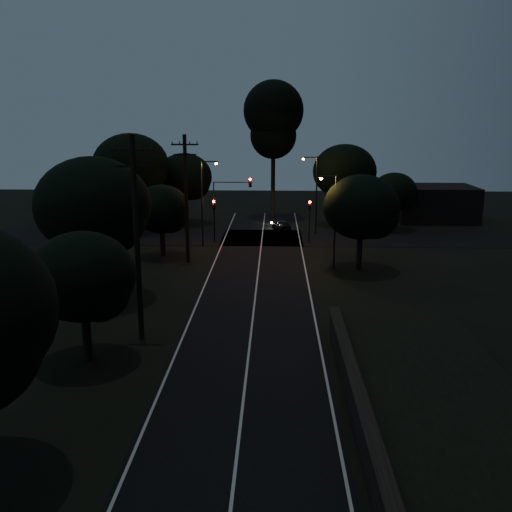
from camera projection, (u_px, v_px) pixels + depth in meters
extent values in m
cube|color=black|center=(255.00, 299.00, 38.01)|extent=(8.00, 70.00, 0.02)
cube|color=black|center=(262.00, 238.00, 57.43)|extent=(60.00, 8.00, 0.02)
cube|color=beige|center=(255.00, 299.00, 38.01)|extent=(0.12, 70.00, 0.01)
cube|color=beige|center=(199.00, 298.00, 38.13)|extent=(0.12, 70.00, 0.01)
cube|color=beige|center=(311.00, 300.00, 37.88)|extent=(0.12, 70.00, 0.01)
cube|color=black|center=(371.00, 455.00, 19.24)|extent=(0.40, 26.00, 1.50)
cube|color=black|center=(372.00, 433.00, 19.05)|extent=(0.55, 26.00, 0.10)
cube|color=black|center=(472.00, 461.00, 19.16)|extent=(6.50, 26.00, 1.20)
cylinder|color=black|center=(137.00, 240.00, 30.11)|extent=(0.30, 0.30, 11.00)
cube|color=black|center=(132.00, 150.00, 29.00)|extent=(2.20, 0.12, 0.12)
cube|color=black|center=(133.00, 166.00, 29.19)|extent=(1.80, 0.12, 0.12)
cylinder|color=black|center=(186.00, 200.00, 46.68)|extent=(0.30, 0.30, 10.50)
cube|color=black|center=(185.00, 145.00, 45.62)|extent=(2.20, 0.12, 0.12)
cube|color=black|center=(185.00, 155.00, 45.81)|extent=(1.80, 0.12, 0.12)
cylinder|color=black|center=(87.00, 337.00, 28.29)|extent=(0.44, 0.44, 2.43)
ellipsoid|color=black|center=(82.00, 276.00, 27.54)|extent=(5.15, 5.15, 4.38)
sphere|color=black|center=(98.00, 290.00, 27.13)|extent=(3.09, 3.09, 3.09)
cylinder|color=black|center=(98.00, 273.00, 37.95)|extent=(0.44, 0.44, 3.46)
ellipsoid|color=black|center=(93.00, 206.00, 36.88)|extent=(7.47, 7.47, 6.35)
sphere|color=black|center=(110.00, 219.00, 36.29)|extent=(4.48, 4.48, 4.48)
cylinder|color=black|center=(163.00, 243.00, 49.67)|extent=(0.44, 0.44, 2.30)
ellipsoid|color=black|center=(161.00, 209.00, 48.96)|extent=(4.92, 4.92, 4.18)
sphere|color=black|center=(170.00, 216.00, 48.57)|extent=(2.95, 2.95, 2.95)
cylinder|color=black|center=(185.00, 210.00, 65.15)|extent=(0.44, 0.44, 2.93)
ellipsoid|color=black|center=(184.00, 177.00, 64.25)|extent=(6.27, 6.27, 5.33)
sphere|color=black|center=(193.00, 183.00, 63.75)|extent=(3.76, 3.76, 3.76)
cylinder|color=black|center=(133.00, 212.00, 61.33)|extent=(0.44, 0.44, 3.81)
ellipsoid|color=black|center=(131.00, 166.00, 60.16)|extent=(8.03, 8.03, 6.82)
sphere|color=black|center=(143.00, 174.00, 59.53)|extent=(4.82, 4.82, 4.82)
cylinder|color=black|center=(343.00, 210.00, 64.51)|extent=(0.44, 0.44, 3.29)
ellipsoid|color=black|center=(345.00, 171.00, 63.49)|extent=(7.09, 7.09, 6.02)
sphere|color=black|center=(356.00, 178.00, 62.93)|extent=(4.25, 4.25, 4.25)
cylinder|color=black|center=(393.00, 219.00, 61.55)|extent=(0.44, 0.44, 2.26)
ellipsoid|color=black|center=(394.00, 192.00, 60.85)|extent=(4.82, 4.82, 4.10)
sphere|color=black|center=(403.00, 197.00, 60.47)|extent=(2.89, 2.89, 2.89)
cylinder|color=black|center=(359.00, 252.00, 45.18)|extent=(0.44, 0.44, 2.80)
ellipsoid|color=black|center=(361.00, 207.00, 44.32)|extent=(5.94, 5.94, 5.05)
sphere|color=black|center=(376.00, 216.00, 43.85)|extent=(3.57, 3.57, 3.57)
cylinder|color=black|center=(273.00, 180.00, 68.97)|extent=(0.50, 0.50, 8.87)
sphere|color=black|center=(274.00, 111.00, 67.03)|extent=(7.10, 7.10, 7.10)
sphere|color=black|center=(273.00, 136.00, 67.72)|extent=(5.48, 5.48, 5.48)
cube|color=black|center=(95.00, 201.00, 67.28)|extent=(10.00, 8.00, 4.40)
cube|color=black|center=(434.00, 203.00, 66.97)|extent=(9.00, 7.00, 4.00)
cylinder|color=black|center=(214.00, 226.00, 55.26)|extent=(0.12, 0.12, 3.20)
cube|color=black|center=(214.00, 205.00, 54.78)|extent=(0.28, 0.22, 0.90)
sphere|color=#FF0705|center=(214.00, 202.00, 54.58)|extent=(0.22, 0.22, 0.22)
cylinder|color=black|center=(309.00, 226.00, 54.96)|extent=(0.12, 0.12, 3.20)
cube|color=black|center=(310.00, 205.00, 54.47)|extent=(0.28, 0.22, 0.90)
sphere|color=#FF0705|center=(310.00, 202.00, 54.27)|extent=(0.22, 0.22, 0.22)
cylinder|color=black|center=(214.00, 216.00, 55.05)|extent=(0.12, 0.12, 5.00)
cube|color=black|center=(250.00, 182.00, 54.15)|extent=(0.28, 0.22, 0.90)
sphere|color=#FF0705|center=(250.00, 179.00, 53.95)|extent=(0.22, 0.22, 0.22)
cube|color=black|center=(232.00, 182.00, 54.21)|extent=(3.50, 0.08, 0.08)
cylinder|color=black|center=(202.00, 204.00, 52.78)|extent=(0.16, 0.16, 8.00)
cube|color=black|center=(209.00, 162.00, 51.83)|extent=(1.40, 0.10, 0.10)
cube|color=black|center=(216.00, 162.00, 51.82)|extent=(0.35, 0.22, 0.12)
sphere|color=orange|center=(216.00, 163.00, 51.84)|extent=(0.26, 0.26, 0.26)
cylinder|color=black|center=(316.00, 196.00, 58.24)|extent=(0.16, 0.16, 8.00)
cube|color=black|center=(310.00, 157.00, 57.34)|extent=(1.40, 0.10, 0.10)
cube|color=black|center=(303.00, 158.00, 57.37)|extent=(0.35, 0.22, 0.12)
sphere|color=orange|center=(303.00, 159.00, 57.40)|extent=(0.26, 0.26, 0.26)
cylinder|color=black|center=(335.00, 223.00, 44.69)|extent=(0.16, 0.16, 7.50)
cube|color=black|center=(329.00, 176.00, 43.85)|extent=(1.20, 0.10, 0.10)
cube|color=black|center=(321.00, 177.00, 43.88)|extent=(0.35, 0.22, 0.12)
sphere|color=orange|center=(321.00, 178.00, 43.90)|extent=(0.26, 0.26, 0.26)
imported|color=black|center=(282.00, 225.00, 61.12)|extent=(2.32, 3.53, 1.12)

